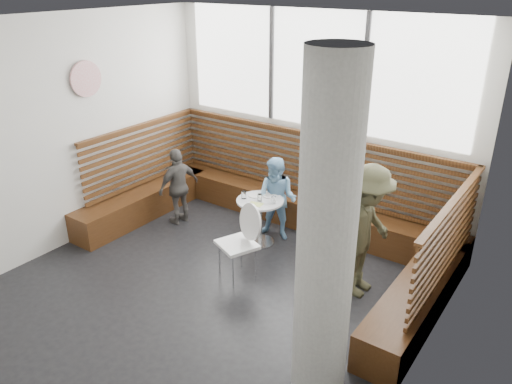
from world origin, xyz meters
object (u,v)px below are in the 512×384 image
Objects in this scene: adult_man at (365,232)px; child_left at (179,186)px; cafe_table at (260,212)px; concrete_column at (326,242)px; child_back at (277,199)px; cafe_chair at (241,235)px.

child_left is at bearing 90.69° from adult_man.
cafe_table is 0.41× the size of adult_man.
cafe_table is 1.77m from adult_man.
cafe_table is at bearing 136.00° from concrete_column.
child_left is (-3.46, 1.80, -0.99)m from concrete_column.
concrete_column is at bearing -44.00° from cafe_table.
adult_man is 1.38× the size of child_left.
adult_man reaches higher than cafe_table.
child_left is (-1.42, -0.17, 0.11)m from cafe_table.
concrete_column is 2.63× the size of child_left.
adult_man reaches higher than child_back.
child_left is at bearing -177.99° from cafe_chair.
cafe_chair is 0.80× the size of child_back.
cafe_chair is 0.60× the size of adult_man.
adult_man is (-0.33, 1.70, -0.76)m from concrete_column.
concrete_column reaches higher than child_back.
concrete_column is 4.03m from child_left.
concrete_column is at bearing -60.48° from child_back.
cafe_chair is (0.28, -0.84, 0.09)m from cafe_table.
child_back is at bearing 117.06° from child_left.
cafe_chair is (-1.76, 1.14, -1.01)m from concrete_column.
cafe_table is 0.33m from child_back.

